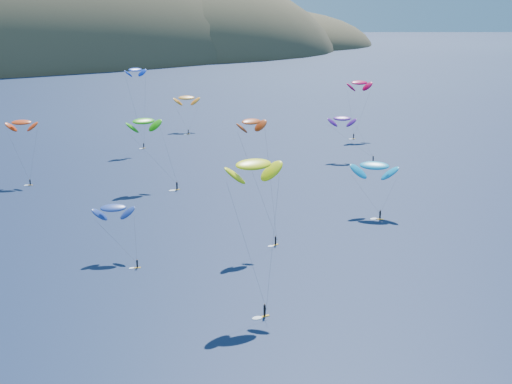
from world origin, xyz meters
name	(u,v)px	position (x,y,z in m)	size (l,w,h in m)	color
island	(0,72)	(39.40, 562.36, -10.74)	(730.00, 300.00, 210.00)	#3D3526
kitesurfer_1	(21,122)	(-37.18, 150.96, 15.79)	(8.80, 10.04, 18.05)	orange
kitesurfer_2	(254,165)	(-23.14, 52.92, 22.26)	(9.82, 11.20, 25.01)	orange
kitesurfer_3	(144,121)	(-11.02, 129.51, 16.97)	(10.35, 11.76, 19.64)	orange
kitesurfer_4	(135,70)	(5.50, 176.41, 25.38)	(7.78, 5.07, 27.52)	orange
kitesurfer_5	(374,166)	(24.58, 79.50, 10.97)	(10.71, 11.68, 13.89)	orange
kitesurfer_6	(342,119)	(52.89, 128.57, 12.37)	(10.39, 13.77, 14.72)	orange
kitesurfer_8	(359,83)	(79.75, 154.17, 19.08)	(10.07, 6.30, 21.77)	orange
kitesurfer_9	(251,122)	(-8.48, 78.56, 24.06)	(7.36, 9.46, 26.11)	orange
kitesurfer_10	(113,208)	(-36.48, 82.83, 9.38)	(8.34, 12.14, 11.52)	orange
kitesurfer_11	(186,98)	(33.37, 197.61, 11.94)	(10.30, 12.78, 14.57)	orange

